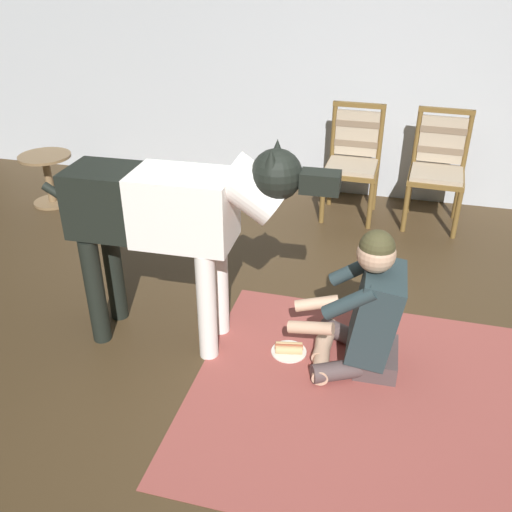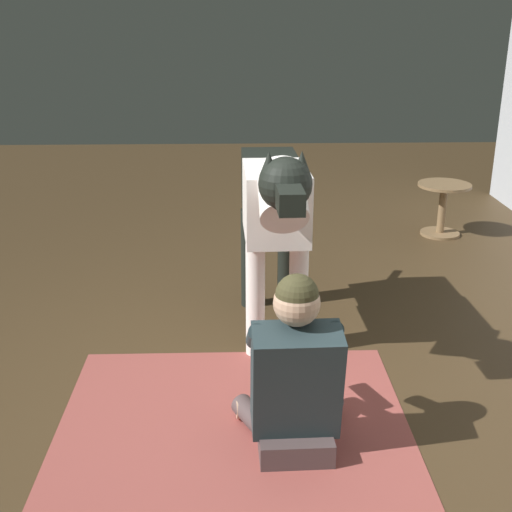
{
  "view_description": "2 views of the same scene",
  "coord_description": "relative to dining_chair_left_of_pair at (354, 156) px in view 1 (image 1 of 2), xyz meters",
  "views": [
    {
      "loc": [
        0.32,
        -2.45,
        2.18
      ],
      "look_at": [
        -0.33,
        0.04,
        0.74
      ],
      "focal_mm": 39.23,
      "sensor_mm": 36.0,
      "label": 1
    },
    {
      "loc": [
        2.91,
        -0.04,
        1.95
      ],
      "look_at": [
        -0.26,
        0.06,
        0.77
      ],
      "focal_mm": 46.47,
      "sensor_mm": 36.0,
      "label": 2
    }
  ],
  "objects": [
    {
      "name": "hot_dog_on_plate",
      "position": [
        -0.12,
        -2.16,
        -0.52
      ],
      "size": [
        0.22,
        0.22,
        0.06
      ],
      "color": "silver",
      "rests_on": "ground"
    },
    {
      "name": "area_rug",
      "position": [
        0.36,
        -2.43,
        -0.54
      ],
      "size": [
        1.88,
        1.75,
        0.01
      ],
      "primitive_type": "cube",
      "color": "#93443E",
      "rests_on": "ground"
    },
    {
      "name": "large_dog",
      "position": [
        -0.79,
        -2.18,
        0.31
      ],
      "size": [
        1.71,
        0.39,
        1.31
      ],
      "color": "white",
      "rests_on": "ground"
    },
    {
      "name": "dining_chair_right_of_pair",
      "position": [
        0.72,
        -0.0,
        0.0
      ],
      "size": [
        0.48,
        0.49,
        0.98
      ],
      "color": "brown",
      "rests_on": "ground"
    },
    {
      "name": "round_side_table",
      "position": [
        -2.78,
        -0.53,
        -0.25
      ],
      "size": [
        0.47,
        0.47,
        0.48
      ],
      "color": "brown",
      "rests_on": "ground"
    },
    {
      "name": "person_sitting_on_floor",
      "position": [
        0.32,
        -2.15,
        -0.18
      ],
      "size": [
        0.65,
        0.58,
        0.88
      ],
      "color": "#4C3D3D",
      "rests_on": "ground"
    },
    {
      "name": "dining_chair_left_of_pair",
      "position": [
        0.0,
        0.0,
        0.0
      ],
      "size": [
        0.47,
        0.48,
        0.98
      ],
      "color": "brown",
      "rests_on": "ground"
    },
    {
      "name": "ground_plane",
      "position": [
        0.06,
        -2.37,
        -0.54
      ],
      "size": [
        14.61,
        14.61,
        0.0
      ],
      "primitive_type": "plane",
      "color": "#41301C"
    },
    {
      "name": "back_wall",
      "position": [
        0.06,
        0.5,
        0.76
      ],
      "size": [
        8.44,
        0.1,
        2.6
      ],
      "primitive_type": "cube",
      "color": "#B5BAC1",
      "rests_on": "ground"
    }
  ]
}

